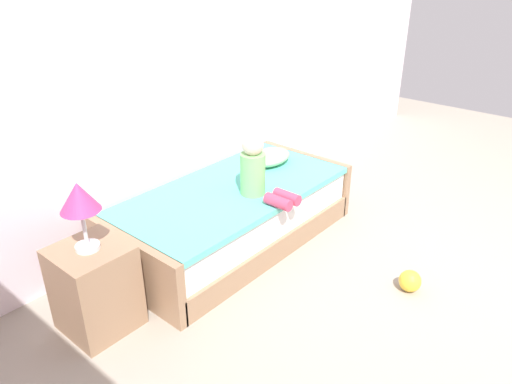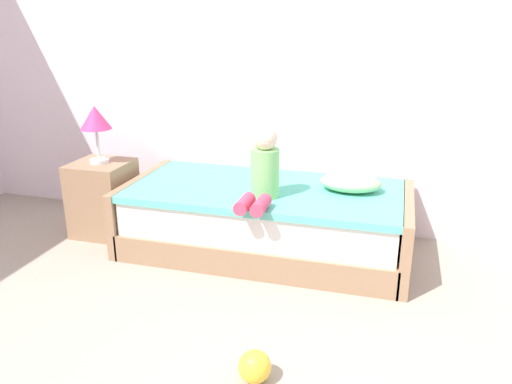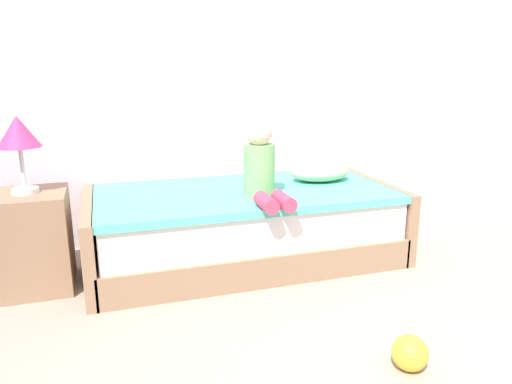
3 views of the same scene
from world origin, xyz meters
name	(u,v)px [view 3 (image 3 of 3)]	position (x,y,z in m)	size (l,w,h in m)	color
wall_rear	(302,49)	(0.00, 2.60, 1.45)	(7.20, 0.10, 2.90)	white
bed	(245,226)	(-0.65, 2.00, 0.25)	(2.11, 1.00, 0.50)	#997556
nightstand	(32,241)	(-2.00, 1.96, 0.30)	(0.44, 0.44, 0.60)	#997556
table_lamp	(18,136)	(-2.00, 1.96, 0.94)	(0.24, 0.24, 0.45)	silver
child_figure	(262,167)	(-0.61, 1.77, 0.70)	(0.20, 0.51, 0.50)	#7FC672
pillow	(320,172)	(-0.05, 2.10, 0.56)	(0.44, 0.30, 0.13)	#99CC8C
toy_ball	(410,353)	(-0.32, 0.55, 0.08)	(0.16, 0.16, 0.16)	yellow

